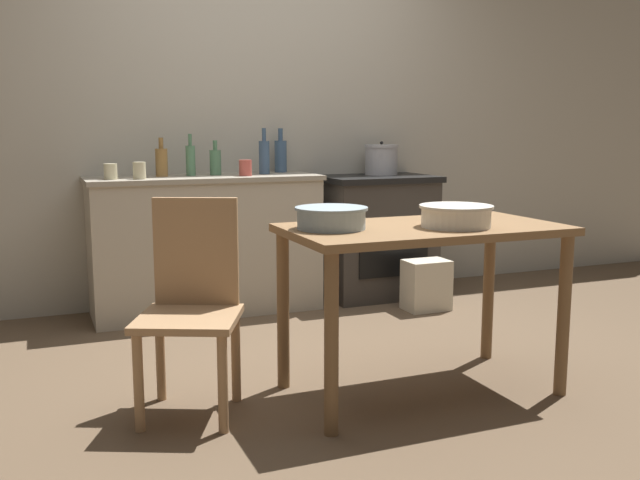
% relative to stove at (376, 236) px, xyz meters
% --- Properties ---
extents(ground_plane, '(14.00, 14.00, 0.00)m').
position_rel_stove_xyz_m(ground_plane, '(-0.78, -1.28, -0.43)').
color(ground_plane, brown).
extents(wall_back, '(8.00, 0.07, 2.55)m').
position_rel_stove_xyz_m(wall_back, '(-0.78, 0.30, 0.85)').
color(wall_back, '#B2AD9E').
rests_on(wall_back, ground_plane).
extents(counter_cabinet, '(1.46, 0.53, 0.88)m').
position_rel_stove_xyz_m(counter_cabinet, '(-1.21, 0.01, 0.01)').
color(counter_cabinet, '#B2A893').
rests_on(counter_cabinet, ground_plane).
extents(stove, '(0.77, 0.57, 0.85)m').
position_rel_stove_xyz_m(stove, '(0.00, 0.00, 0.00)').
color(stove, '#38332D').
rests_on(stove, ground_plane).
extents(work_table, '(1.21, 0.65, 0.76)m').
position_rel_stove_xyz_m(work_table, '(-0.65, -1.74, 0.22)').
color(work_table, olive).
rests_on(work_table, ground_plane).
extents(chair, '(0.53, 0.53, 0.89)m').
position_rel_stove_xyz_m(chair, '(-1.64, -1.56, 0.04)').
color(chair, '#A87F56').
rests_on(chair, ground_plane).
extents(flour_sack, '(0.28, 0.20, 0.33)m').
position_rel_stove_xyz_m(flour_sack, '(0.12, -0.49, -0.26)').
color(flour_sack, beige).
rests_on(flour_sack, ground_plane).
extents(stock_pot, '(0.24, 0.24, 0.24)m').
position_rel_stove_xyz_m(stock_pot, '(0.07, 0.07, 0.53)').
color(stock_pot, '#A8A8AD').
rests_on(stock_pot, stove).
extents(mixing_bowl_large, '(0.32, 0.32, 0.09)m').
position_rel_stove_xyz_m(mixing_bowl_large, '(-0.55, -1.84, 0.38)').
color(mixing_bowl_large, silver).
rests_on(mixing_bowl_large, work_table).
extents(mixing_bowl_small, '(0.31, 0.31, 0.09)m').
position_rel_stove_xyz_m(mixing_bowl_small, '(-1.07, -1.69, 0.38)').
color(mixing_bowl_small, '#93A8B2').
rests_on(mixing_bowl_small, work_table).
extents(bottle_far_left, '(0.07, 0.07, 0.30)m').
position_rel_stove_xyz_m(bottle_far_left, '(-0.80, 0.04, 0.57)').
color(bottle_far_left, '#3D5675').
rests_on(bottle_far_left, counter_cabinet).
extents(bottle_left, '(0.08, 0.08, 0.30)m').
position_rel_stove_xyz_m(bottle_left, '(-0.64, 0.18, 0.57)').
color(bottle_left, '#3D5675').
rests_on(bottle_left, counter_cabinet).
extents(bottle_mid_left, '(0.06, 0.06, 0.26)m').
position_rel_stove_xyz_m(bottle_mid_left, '(-1.29, 0.05, 0.55)').
color(bottle_mid_left, '#517F5B').
rests_on(bottle_mid_left, counter_cabinet).
extents(bottle_center_left, '(0.07, 0.07, 0.22)m').
position_rel_stove_xyz_m(bottle_center_left, '(-1.12, 0.06, 0.54)').
color(bottle_center_left, '#517F5B').
rests_on(bottle_center_left, counter_cabinet).
extents(bottle_center, '(0.08, 0.08, 0.24)m').
position_rel_stove_xyz_m(bottle_center, '(-1.47, 0.05, 0.54)').
color(bottle_center, olive).
rests_on(bottle_center, counter_cabinet).
extents(cup_center_right, '(0.07, 0.07, 0.10)m').
position_rel_stove_xyz_m(cup_center_right, '(-1.63, -0.13, 0.50)').
color(cup_center_right, beige).
rests_on(cup_center_right, counter_cabinet).
extents(cup_mid_right, '(0.08, 0.08, 0.09)m').
position_rel_stove_xyz_m(cup_mid_right, '(-1.79, -0.09, 0.50)').
color(cup_mid_right, beige).
rests_on(cup_mid_right, counter_cabinet).
extents(cup_right, '(0.08, 0.08, 0.10)m').
position_rel_stove_xyz_m(cup_right, '(-0.97, -0.08, 0.50)').
color(cup_right, '#B74C42').
rests_on(cup_right, counter_cabinet).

